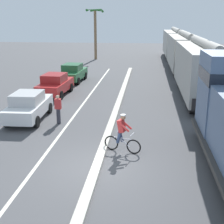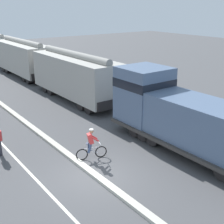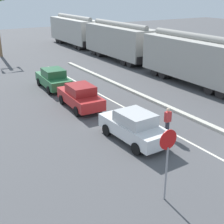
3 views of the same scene
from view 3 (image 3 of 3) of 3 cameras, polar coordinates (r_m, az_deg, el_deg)
median_curb at (r=19.80m, az=14.26°, el=-0.96°), size 0.36×36.00×0.16m
lane_stripe at (r=18.29m, az=8.93°, el=-2.70°), size 0.14×36.00×0.01m
hopper_car_lead at (r=26.81m, az=15.02°, el=9.24°), size 2.90×10.60×4.18m
hopper_car_middle at (r=35.64m, az=1.26°, el=12.82°), size 2.90×10.60×4.18m
hopper_car_trailing at (r=45.73m, az=-6.92°, el=14.57°), size 2.90×10.60×4.18m
parked_car_white at (r=16.16m, az=4.04°, el=-2.66°), size 1.96×4.26×1.62m
parked_car_red at (r=20.82m, az=-5.83°, el=2.88°), size 1.97×4.27×1.62m
parked_car_green at (r=25.40m, az=-10.68°, el=6.02°), size 1.99×4.28×1.62m
stop_sign at (r=11.36m, az=10.10°, el=-7.17°), size 0.76×0.08×2.88m
pedestrian_by_cars at (r=16.89m, az=10.12°, el=-1.75°), size 0.34×0.22×1.62m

